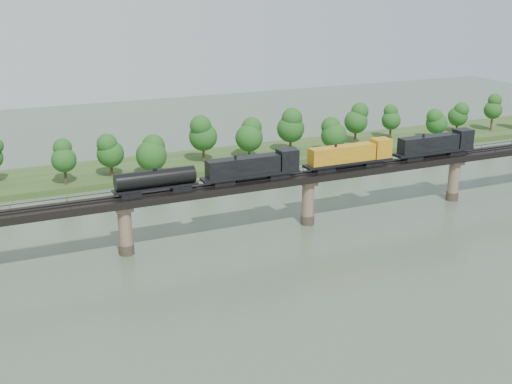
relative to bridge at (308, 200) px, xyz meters
name	(u,v)px	position (x,y,z in m)	size (l,w,h in m)	color
ground	(388,278)	(0.00, -30.00, -5.46)	(400.00, 400.00, 0.00)	#3E4E3D
far_bank	(217,160)	(0.00, 55.00, -4.66)	(300.00, 24.00, 1.60)	#2D481D
bridge	(308,200)	(0.00, 0.00, 0.00)	(236.00, 30.00, 11.50)	#473A2D
bridge_superstructure	(309,172)	(0.00, 0.00, 6.33)	(220.00, 4.90, 0.75)	black
far_treeline	(195,140)	(-8.21, 50.52, 3.37)	(289.06, 17.54, 13.60)	#382619
freight_train	(318,160)	(2.25, 0.00, 8.86)	(85.67, 3.34, 5.90)	black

